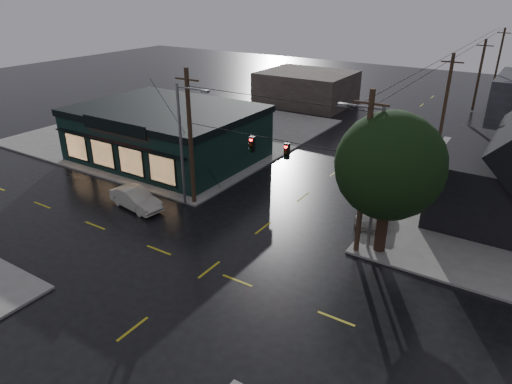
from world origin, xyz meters
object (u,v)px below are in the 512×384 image
Objects in this scene: utility_pole_ne at (356,252)px; sedan_cream at (136,199)px; corner_tree at (390,166)px; utility_pole_nw at (194,203)px; suv_silver at (374,213)px.

sedan_cream is (-16.08, -2.96, 0.76)m from utility_pole_ne.
corner_tree reaches higher than utility_pole_nw.
suv_silver is at bearing 96.24° from utility_pole_ne.
corner_tree reaches higher than suv_silver.
utility_pole_ne is 16.36m from sedan_cream.
suv_silver is at bearing 114.27° from corner_tree.
corner_tree is 1.90× the size of sedan_cream.
corner_tree is 0.86× the size of utility_pole_ne.
suv_silver is at bearing 20.08° from utility_pole_nw.
utility_pole_ne is (13.00, 0.00, 0.00)m from utility_pole_nw.
utility_pole_ne is at bearing -94.03° from suv_silver.
utility_pole_nw reaches higher than suv_silver.
suv_silver is (-1.69, 3.75, -5.08)m from corner_tree.
corner_tree reaches higher than sedan_cream.
suv_silver is (15.58, 7.53, -0.12)m from sedan_cream.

